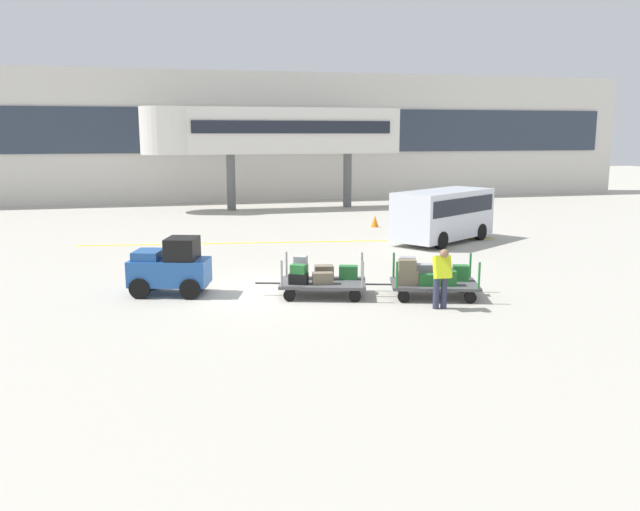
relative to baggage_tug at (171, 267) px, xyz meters
The scene contains 10 objects.
ground_plane 2.70m from the baggage_tug, ahead, with size 120.00×120.00×0.00m, color #B2ADA0.
apron_lead_line 9.24m from the baggage_tug, 57.68° to the left, with size 17.17×0.20×0.01m, color yellow.
terminal_building 26.07m from the baggage_tug, 84.27° to the left, with size 59.69×2.51×8.27m.
jet_bridge 20.84m from the baggage_tug, 74.23° to the left, with size 14.72×3.00×5.81m.
baggage_tug is the anchor object (origin of this frame).
baggage_cart_lead 4.09m from the baggage_tug, 15.72° to the right, with size 3.08×1.99×1.10m.
baggage_cart_middle 7.04m from the baggage_tug, 16.24° to the right, with size 3.08×1.99×1.10m.
baggage_handler 7.28m from the baggage_tug, 26.08° to the right, with size 0.44×0.46×1.56m.
shuttle_van 12.67m from the baggage_tug, 30.45° to the left, with size 5.05×4.23×2.10m.
safety_cone_near 14.74m from the baggage_tug, 49.37° to the left, with size 0.36×0.36×0.55m, color orange.
Camera 1 is at (-2.75, -17.66, 4.35)m, focal length 36.64 mm.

